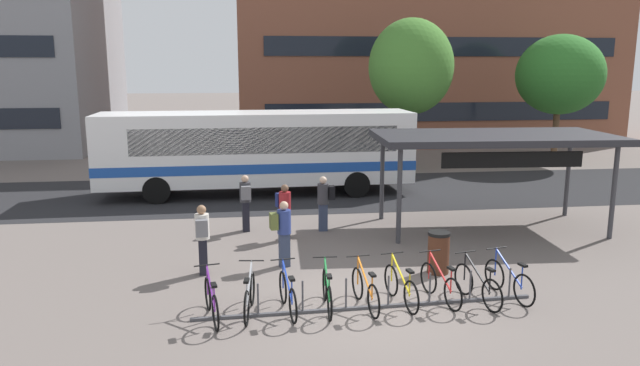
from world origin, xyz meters
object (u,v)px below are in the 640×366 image
commuter_grey_pack_3 (202,235)px  parked_bicycle_purple_0 (212,302)px  parked_bicycle_silver_1 (249,297)px  commuter_navy_pack_2 (284,208)px  parked_bicycle_orange_4 (365,291)px  parked_bicycle_green_3 (327,292)px  transit_shelter (494,140)px  trash_bin (438,252)px  parked_bicycle_red_6 (440,285)px  parked_bicycle_black_7 (478,286)px  commuter_black_pack_1 (324,200)px  commuter_olive_pack_4 (283,229)px  parked_bicycle_blue_2 (288,295)px  street_tree_0 (560,75)px  city_bus (255,149)px  parked_bicycle_blue_8 (509,281)px  street_tree_1 (411,67)px  commuter_grey_pack_0 (246,199)px  parked_bicycle_yellow_5 (401,287)px

commuter_grey_pack_3 → parked_bicycle_purple_0: bearing=-176.0°
parked_bicycle_silver_1 → commuter_grey_pack_3: commuter_grey_pack_3 is taller
commuter_navy_pack_2 → parked_bicycle_orange_4: bearing=-8.7°
parked_bicycle_green_3 → transit_shelter: size_ratio=0.24×
parked_bicycle_purple_0 → trash_bin: trash_bin is taller
transit_shelter → commuter_navy_pack_2: 6.64m
parked_bicycle_red_6 → parked_bicycle_black_7: (0.76, -0.16, 0.00)m
commuter_navy_pack_2 → commuter_grey_pack_3: (-2.13, -2.64, 0.05)m
commuter_black_pack_1 → commuter_olive_pack_4: bearing=65.1°
parked_bicycle_silver_1 → parked_bicycle_red_6: (4.04, 0.17, 0.00)m
parked_bicycle_blue_2 → street_tree_0: size_ratio=0.26×
city_bus → parked_bicycle_green_3: 11.64m
parked_bicycle_blue_8 → street_tree_1: bearing=-20.6°
parked_bicycle_green_3 → commuter_olive_pack_4: (-0.73, 2.81, 0.58)m
transit_shelter → commuter_olive_pack_4: size_ratio=4.31×
parked_bicycle_blue_2 → parked_bicycle_green_3: size_ratio=0.99×
parked_bicycle_orange_4 → trash_bin: size_ratio=1.66×
parked_bicycle_blue_8 → commuter_grey_pack_3: commuter_grey_pack_3 is taller
parked_bicycle_blue_8 → parked_bicycle_black_7: bearing=90.9°
parked_bicycle_silver_1 → trash_bin: trash_bin is taller
commuter_navy_pack_2 → commuter_grey_pack_3: size_ratio=0.96×
city_bus → parked_bicycle_green_3: (1.24, -11.49, -1.39)m
commuter_grey_pack_0 → commuter_navy_pack_2: (1.10, -1.06, -0.06)m
parked_bicycle_silver_1 → parked_bicycle_purple_0: bearing=108.6°
parked_bicycle_silver_1 → commuter_navy_pack_2: commuter_navy_pack_2 is taller
parked_bicycle_green_3 → street_tree_1: street_tree_1 is taller
parked_bicycle_purple_0 → parked_bicycle_yellow_5: 3.92m
parked_bicycle_silver_1 → commuter_black_pack_1: 6.43m
transit_shelter → street_tree_1: 10.93m
parked_bicycle_orange_4 → transit_shelter: size_ratio=0.24×
parked_bicycle_yellow_5 → commuter_black_pack_1: commuter_black_pack_1 is taller
parked_bicycle_blue_2 → transit_shelter: (6.64, 5.57, 2.38)m
parked_bicycle_black_7 → parked_bicycle_yellow_5: bearing=72.7°
trash_bin → street_tree_0: bearing=53.6°
parked_bicycle_silver_1 → parked_bicycle_yellow_5: (3.17, 0.13, 0.00)m
commuter_navy_pack_2 → commuter_olive_pack_4: 2.28m
commuter_black_pack_1 → parked_bicycle_red_6: bearing=106.7°
trash_bin → parked_bicycle_blue_2: bearing=-153.3°
parked_bicycle_black_7 → commuter_olive_pack_4: bearing=41.1°
parked_bicycle_orange_4 → parked_bicycle_purple_0: bearing=85.8°
parked_bicycle_green_3 → parked_bicycle_black_7: same height
parked_bicycle_purple_0 → commuter_grey_pack_3: bearing=-4.4°
parked_bicycle_blue_2 → commuter_black_pack_1: size_ratio=1.02×
commuter_black_pack_1 → commuter_navy_pack_2: size_ratio=1.02×
commuter_grey_pack_3 → street_tree_1: street_tree_1 is taller
parked_bicycle_yellow_5 → parked_bicycle_red_6: bearing=-96.8°
city_bus → parked_bicycle_yellow_5: (2.81, -11.40, -1.39)m
trash_bin → commuter_grey_pack_3: bearing=174.2°
parked_bicycle_blue_2 → street_tree_1: (7.04, 16.29, 4.51)m
parked_bicycle_silver_1 → commuter_navy_pack_2: (1.05, 5.13, 0.56)m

